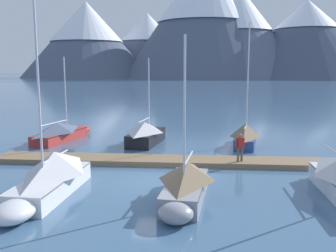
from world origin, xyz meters
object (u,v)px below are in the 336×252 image
object	(u,v)px
sailboat_far_berth	(246,135)
person_on_dock	(240,146)
sailboat_nearest_berth	(62,131)
sailboat_second_berth	(49,177)
sailboat_mid_dock_starboard	(185,184)
sailboat_mid_dock_port	(147,133)

from	to	relation	value
sailboat_far_berth	person_on_dock	distance (m)	6.24
sailboat_nearest_berth	sailboat_far_berth	bearing A→B (deg)	-3.33
sailboat_second_berth	sailboat_mid_dock_starboard	xyz separation A→B (m)	(6.25, -0.22, -0.11)
sailboat_nearest_berth	sailboat_second_berth	distance (m)	13.57
sailboat_second_berth	person_on_dock	xyz separation A→B (m)	(9.27, 5.92, 0.37)
sailboat_mid_dock_port	sailboat_mid_dock_starboard	xyz separation A→B (m)	(3.44, -12.48, -0.04)
sailboat_second_berth	sailboat_far_berth	world-z (taller)	sailboat_far_berth
sailboat_second_berth	person_on_dock	world-z (taller)	sailboat_second_berth
sailboat_far_berth	sailboat_nearest_berth	bearing A→B (deg)	176.67
sailboat_second_berth	sailboat_far_berth	size ratio (longest dim) A/B	0.98
sailboat_mid_dock_port	sailboat_second_berth	bearing A→B (deg)	-102.88
sailboat_nearest_berth	person_on_dock	bearing A→B (deg)	-27.36
sailboat_nearest_berth	person_on_dock	size ratio (longest dim) A/B	4.29
sailboat_mid_dock_starboard	sailboat_mid_dock_port	bearing A→B (deg)	105.42
sailboat_far_berth	sailboat_mid_dock_port	bearing A→B (deg)	178.39
sailboat_mid_dock_starboard	sailboat_far_berth	distance (m)	12.94
sailboat_second_berth	sailboat_mid_dock_port	size ratio (longest dim) A/B	1.36
sailboat_second_berth	sailboat_far_berth	bearing A→B (deg)	49.33
sailboat_second_berth	sailboat_mid_dock_port	world-z (taller)	sailboat_second_berth
sailboat_second_berth	sailboat_far_berth	distance (m)	15.88
person_on_dock	sailboat_mid_dock_port	bearing A→B (deg)	135.56
sailboat_mid_dock_port	sailboat_mid_dock_starboard	world-z (taller)	sailboat_mid_dock_starboard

